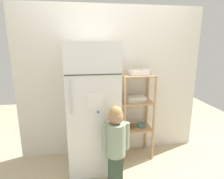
# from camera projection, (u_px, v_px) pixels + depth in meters

# --- Properties ---
(ground_plane) EXTENTS (6.00, 6.00, 0.00)m
(ground_plane) POSITION_uv_depth(u_px,v_px,m) (115.00, 162.00, 2.67)
(ground_plane) COLOR tan
(kitchen_wall_back) EXTENTS (2.66, 0.03, 2.15)m
(kitchen_wall_back) POSITION_uv_depth(u_px,v_px,m) (111.00, 83.00, 2.75)
(kitchen_wall_back) COLOR silver
(kitchen_wall_back) RESTS_ON ground
(refrigerator) EXTENTS (0.64, 0.63, 1.65)m
(refrigerator) POSITION_uv_depth(u_px,v_px,m) (93.00, 108.00, 2.45)
(refrigerator) COLOR white
(refrigerator) RESTS_ON ground
(child_standing) EXTENTS (0.32, 0.23, 0.98)m
(child_standing) POSITION_uv_depth(u_px,v_px,m) (116.00, 139.00, 2.11)
(child_standing) COLOR #354839
(child_standing) RESTS_ON ground
(pantry_shelf_unit) EXTENTS (0.45, 0.33, 1.22)m
(pantry_shelf_unit) POSITION_uv_depth(u_px,v_px,m) (137.00, 108.00, 2.69)
(pantry_shelf_unit) COLOR tan
(pantry_shelf_unit) RESTS_ON ground
(fruit_bin) EXTENTS (0.26, 0.20, 0.08)m
(fruit_bin) POSITION_uv_depth(u_px,v_px,m) (139.00, 73.00, 2.56)
(fruit_bin) COLOR white
(fruit_bin) RESTS_ON pantry_shelf_unit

